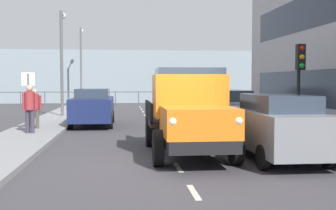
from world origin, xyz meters
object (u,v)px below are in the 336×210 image
(pedestrian_couple_a, at_px, (35,105))
(street_sign, at_px, (28,91))
(car_navy_oppositeside_0, at_px, (93,106))
(pedestrian_near_railing, at_px, (30,103))
(car_maroon_kerbside_2, at_px, (197,102))
(lamp_post_far, at_px, (81,59))
(car_silver_kerbside_1, at_px, (224,110))
(truck_vintage_orange, at_px, (189,114))
(pedestrian_strolling, at_px, (30,105))
(lamp_post_promenade, at_px, (62,53))
(car_grey_kerbside_near, at_px, (276,125))
(traffic_light_near, at_px, (300,70))

(pedestrian_couple_a, height_order, street_sign, street_sign)
(car_navy_oppositeside_0, xyz_separation_m, pedestrian_couple_a, (2.16, 2.29, 0.19))
(pedestrian_near_railing, relative_size, street_sign, 0.73)
(car_maroon_kerbside_2, bearing_deg, lamp_post_far, -60.84)
(street_sign, bearing_deg, pedestrian_near_railing, -79.17)
(car_silver_kerbside_1, bearing_deg, car_navy_oppositeside_0, -31.14)
(truck_vintage_orange, xyz_separation_m, pedestrian_strolling, (5.24, -4.58, 0.02))
(pedestrian_strolling, xyz_separation_m, pedestrian_couple_a, (0.13, -1.56, -0.11))
(lamp_post_far, bearing_deg, street_sign, 90.08)
(lamp_post_promenade, distance_m, lamp_post_far, 12.61)
(pedestrian_strolling, height_order, lamp_post_promenade, lamp_post_promenade)
(car_silver_kerbside_1, height_order, pedestrian_strolling, pedestrian_strolling)
(truck_vintage_orange, height_order, car_grey_kerbside_near, truck_vintage_orange)
(truck_vintage_orange, distance_m, pedestrian_near_railing, 9.83)
(car_grey_kerbside_near, height_order, street_sign, street_sign)
(car_maroon_kerbside_2, xyz_separation_m, car_navy_oppositeside_0, (5.44, 3.25, 0.00))
(pedestrian_near_railing, bearing_deg, car_grey_kerbside_near, 133.75)
(car_silver_kerbside_1, bearing_deg, truck_vintage_orange, 66.60)
(car_grey_kerbside_near, bearing_deg, street_sign, -35.90)
(pedestrian_couple_a, distance_m, traffic_light_near, 10.35)
(pedestrian_strolling, height_order, pedestrian_couple_a, pedestrian_strolling)
(car_grey_kerbside_near, height_order, pedestrian_couple_a, pedestrian_couple_a)
(car_silver_kerbside_1, relative_size, pedestrian_near_railing, 2.77)
(car_grey_kerbside_near, bearing_deg, car_maroon_kerbside_2, -90.00)
(car_grey_kerbside_near, bearing_deg, car_silver_kerbside_1, -90.00)
(car_navy_oppositeside_0, distance_m, pedestrian_strolling, 4.35)
(car_maroon_kerbside_2, distance_m, lamp_post_far, 15.86)
(car_silver_kerbside_1, relative_size, car_maroon_kerbside_2, 1.10)
(lamp_post_promenade, distance_m, street_sign, 8.07)
(traffic_light_near, bearing_deg, pedestrian_near_railing, -26.65)
(lamp_post_promenade, height_order, lamp_post_far, lamp_post_far)
(car_maroon_kerbside_2, distance_m, pedestrian_strolling, 10.30)
(traffic_light_near, bearing_deg, lamp_post_far, -66.79)
(car_navy_oppositeside_0, height_order, lamp_post_promenade, lamp_post_promenade)
(lamp_post_far, bearing_deg, car_maroon_kerbside_2, 119.16)
(pedestrian_couple_a, height_order, lamp_post_promenade, lamp_post_promenade)
(car_silver_kerbside_1, relative_size, street_sign, 2.02)
(pedestrian_near_railing, height_order, traffic_light_near, traffic_light_near)
(car_navy_oppositeside_0, bearing_deg, traffic_light_near, 142.86)
(car_navy_oppositeside_0, bearing_deg, pedestrian_couple_a, 46.63)
(car_silver_kerbside_1, distance_m, car_maroon_kerbside_2, 6.54)
(car_grey_kerbside_near, distance_m, pedestrian_strolling, 9.11)
(car_grey_kerbside_near, height_order, traffic_light_near, traffic_light_near)
(truck_vintage_orange, height_order, traffic_light_near, traffic_light_near)
(car_maroon_kerbside_2, height_order, street_sign, street_sign)
(truck_vintage_orange, distance_m, car_grey_kerbside_near, 2.33)
(traffic_light_near, bearing_deg, car_silver_kerbside_1, -49.17)
(car_grey_kerbside_near, xyz_separation_m, car_navy_oppositeside_0, (5.44, -9.06, 0.00))
(car_navy_oppositeside_0, bearing_deg, street_sign, 59.50)
(car_silver_kerbside_1, height_order, car_navy_oppositeside_0, same)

